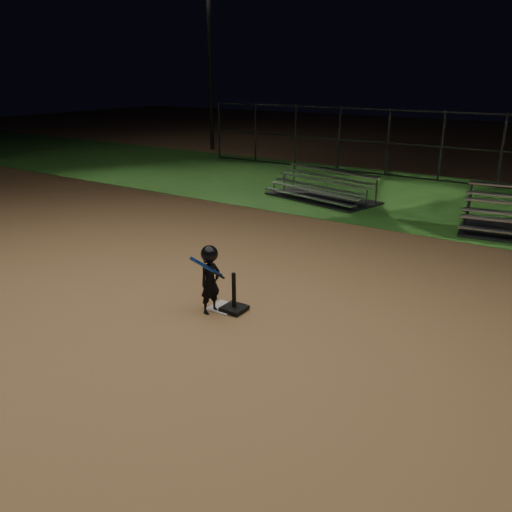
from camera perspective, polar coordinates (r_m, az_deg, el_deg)
The scene contains 8 objects.
ground at distance 8.97m, azimuth -3.55°, elevation -5.70°, with size 80.00×80.00×0.00m, color #976E44.
grass_strip at distance 17.58m, azimuth 16.55°, elevation 6.20°, with size 60.00×8.00×0.01m, color #285E1E.
home_plate at distance 8.97m, azimuth -3.56°, elevation -5.63°, with size 0.45×0.45×0.02m, color beige.
batting_tee at distance 8.80m, azimuth -2.40°, elevation -5.20°, with size 0.38×0.38×0.66m.
child_batter at distance 8.61m, azimuth -5.02°, elevation -2.34°, with size 0.46×0.57×1.17m.
bleacher_left at distance 16.66m, azimuth 7.17°, elevation 6.75°, with size 3.76×2.43×0.85m.
backstop_fence at distance 20.22m, azimuth 19.55°, elevation 11.13°, with size 20.08×0.08×2.50m.
light_pole_left at distance 27.31m, azimuth -5.16°, elevation 21.82°, with size 0.90×0.53×8.30m.
Camera 1 is at (4.94, -6.44, 3.82)m, focal length 36.73 mm.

